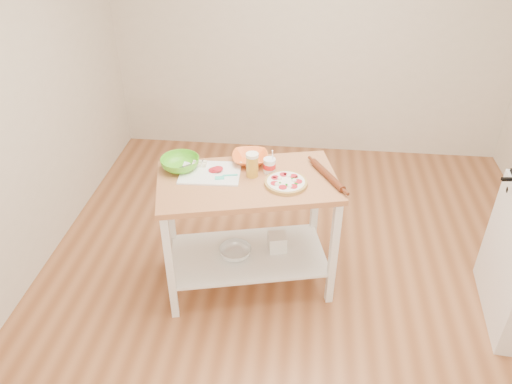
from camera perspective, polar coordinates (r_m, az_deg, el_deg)
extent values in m
cube|color=#9A5D38|center=(3.76, 4.86, -11.58)|extent=(4.00, 4.50, 0.02)
cube|color=beige|center=(5.08, 6.63, 18.63)|extent=(4.00, 0.02, 2.70)
cube|color=#B17348|center=(3.29, -0.96, 1.11)|extent=(1.30, 0.91, 0.04)
cube|color=white|center=(3.67, -0.87, -7.21)|extent=(1.21, 0.83, 0.02)
cube|color=white|center=(3.34, -9.80, -8.66)|extent=(0.06, 0.06, 0.86)
cube|color=white|center=(3.77, -9.69, -3.00)|extent=(0.06, 0.06, 0.86)
cube|color=white|center=(3.44, 8.82, -7.08)|extent=(0.06, 0.06, 0.86)
cube|color=white|center=(3.86, 6.71, -1.76)|extent=(0.06, 0.06, 0.86)
cylinder|color=tan|center=(3.23, 3.43, 0.97)|extent=(0.28, 0.28, 0.02)
cylinder|color=tan|center=(3.23, 3.44, 1.15)|extent=(0.28, 0.28, 0.01)
cylinder|color=white|center=(3.23, 3.44, 1.16)|extent=(0.25, 0.25, 0.01)
cylinder|color=red|center=(3.27, 4.34, 1.81)|extent=(0.05, 0.05, 0.01)
cylinder|color=red|center=(3.29, 3.18, 2.00)|extent=(0.05, 0.05, 0.01)
cylinder|color=red|center=(3.25, 2.20, 1.65)|extent=(0.05, 0.05, 0.01)
cylinder|color=red|center=(3.19, 2.14, 1.00)|extent=(0.05, 0.05, 0.01)
cylinder|color=red|center=(3.16, 3.08, 0.53)|extent=(0.05, 0.05, 0.01)
cylinder|color=red|center=(3.17, 4.30, 0.63)|extent=(0.05, 0.05, 0.01)
cylinder|color=red|center=(3.22, 4.85, 1.20)|extent=(0.05, 0.05, 0.01)
sphere|color=white|center=(3.28, 3.77, 1.89)|extent=(0.03, 0.03, 0.03)
sphere|color=white|center=(3.24, 2.74, 1.54)|extent=(0.03, 0.03, 0.03)
sphere|color=white|center=(3.18, 2.42, 0.86)|extent=(0.03, 0.03, 0.03)
sphere|color=white|center=(3.17, 3.88, 0.63)|extent=(0.03, 0.03, 0.03)
sphere|color=white|center=(3.22, 4.38, 1.26)|extent=(0.03, 0.03, 0.03)
sphere|color=white|center=(3.27, 3.73, 1.83)|extent=(0.03, 0.03, 0.03)
plane|color=#165C0F|center=(3.25, 4.24, 1.58)|extent=(0.03, 0.03, 0.00)
plane|color=#165C0F|center=(3.29, 3.33, 2.06)|extent=(0.03, 0.03, 0.00)
plane|color=#165C0F|center=(3.25, 2.11, 1.69)|extent=(0.03, 0.03, 0.00)
plane|color=#165C0F|center=(3.19, 2.68, 1.05)|extent=(0.03, 0.03, 0.00)
plane|color=#165C0F|center=(3.18, 3.51, 0.84)|extent=(0.03, 0.03, 0.00)
plane|color=#165C0F|center=(3.20, 4.59, 0.99)|extent=(0.03, 0.03, 0.00)
plane|color=#165C0F|center=(3.26, 4.64, 1.72)|extent=(0.03, 0.03, 0.00)
cube|color=white|center=(3.36, -5.24, 2.19)|extent=(0.41, 0.32, 0.01)
cube|color=#F4EACC|center=(3.43, -7.09, 3.11)|extent=(0.03, 0.03, 0.02)
cube|color=#F4EACC|center=(3.42, -6.51, 3.10)|extent=(0.03, 0.03, 0.02)
cube|color=#F4EACC|center=(3.41, -5.93, 3.08)|extent=(0.03, 0.03, 0.02)
cube|color=#F4EACC|center=(3.45, -7.00, 3.41)|extent=(0.03, 0.03, 0.02)
cube|color=#F4EACC|center=(3.45, -6.42, 3.39)|extent=(0.03, 0.03, 0.02)
cube|color=#F4EACC|center=(3.44, -5.85, 3.38)|extent=(0.03, 0.03, 0.02)
cylinder|color=red|center=(3.37, -4.87, 2.50)|extent=(0.07, 0.07, 0.01)
cylinder|color=red|center=(3.36, -4.62, 2.58)|extent=(0.07, 0.07, 0.01)
cylinder|color=red|center=(3.36, -4.37, 2.66)|extent=(0.07, 0.07, 0.01)
cube|color=#3BD5BD|center=(3.28, -4.17, 1.62)|extent=(0.07, 0.05, 0.01)
cylinder|color=#3BD5BD|center=(3.30, -2.98, 1.94)|extent=(0.10, 0.03, 0.01)
cube|color=silver|center=(3.45, -7.17, 3.18)|extent=(0.15, 0.14, 0.00)
cube|color=black|center=(3.39, -8.98, 2.51)|extent=(0.09, 0.08, 0.01)
imported|color=orange|center=(3.46, -0.68, 3.88)|extent=(0.28, 0.28, 0.06)
imported|color=#53BB21|center=(3.42, -8.66, 3.24)|extent=(0.36, 0.36, 0.08)
cylinder|color=gold|center=(3.29, -0.43, 2.97)|extent=(0.08, 0.08, 0.15)
cylinder|color=white|center=(3.24, -0.44, 4.24)|extent=(0.08, 0.08, 0.02)
cylinder|color=white|center=(3.34, 1.55, 3.04)|extent=(0.08, 0.08, 0.10)
cylinder|color=red|center=(3.34, 1.55, 3.04)|extent=(0.08, 0.08, 0.04)
cylinder|color=silver|center=(3.30, 1.92, 4.18)|extent=(0.01, 0.05, 0.10)
cylinder|color=#602A15|center=(3.32, 8.16, 1.93)|extent=(0.23, 0.36, 0.04)
imported|color=silver|center=(3.62, -2.38, -6.87)|extent=(0.26, 0.26, 0.07)
cube|color=white|center=(3.67, 2.43, -5.74)|extent=(0.15, 0.15, 0.13)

